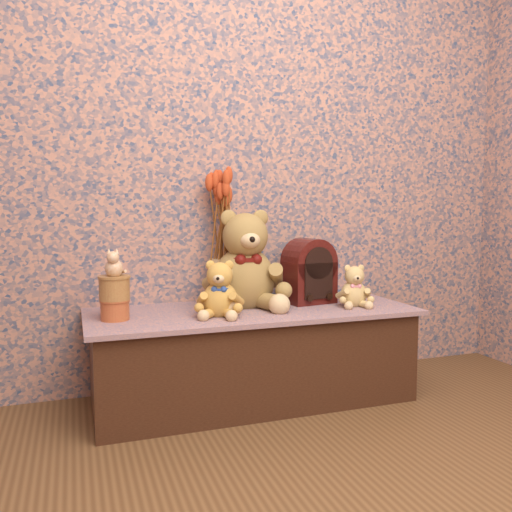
{
  "coord_description": "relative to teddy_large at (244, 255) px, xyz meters",
  "views": [
    {
      "loc": [
        -0.74,
        -0.94,
        0.86
      ],
      "look_at": [
        0.0,
        1.17,
        0.65
      ],
      "focal_mm": 36.94,
      "sensor_mm": 36.0,
      "label": 1
    }
  ],
  "objects": [
    {
      "name": "dried_stalks",
      "position": [
        -0.08,
        0.1,
        0.21
      ],
      "size": [
        0.31,
        0.31,
        0.46
      ],
      "primitive_type": null,
      "rotation": [
        0.0,
        0.0,
        0.35
      ],
      "color": "#BE411E",
      "rests_on": "ceramic_vase"
    },
    {
      "name": "teddy_large",
      "position": [
        0.0,
        0.0,
        0.0
      ],
      "size": [
        0.4,
        0.47,
        0.47
      ],
      "primitive_type": null,
      "rotation": [
        0.0,
        0.0,
        -0.07
      ],
      "color": "olive",
      "rests_on": "display_shelf"
    },
    {
      "name": "ceramic_vase",
      "position": [
        -0.08,
        0.1,
        -0.13
      ],
      "size": [
        0.15,
        0.15,
        0.21
      ],
      "primitive_type": "cylinder",
      "rotation": [
        0.0,
        0.0,
        0.22
      ],
      "color": "tan",
      "rests_on": "display_shelf"
    },
    {
      "name": "cathedral_radio",
      "position": [
        0.32,
        -0.01,
        -0.08
      ],
      "size": [
        0.24,
        0.19,
        0.3
      ],
      "primitive_type": null,
      "rotation": [
        0.0,
        0.0,
        0.15
      ],
      "color": "#3C0D0A",
      "rests_on": "display_shelf"
    },
    {
      "name": "biscuit_tin_lower",
      "position": [
        -0.58,
        -0.11,
        -0.19
      ],
      "size": [
        0.15,
        0.15,
        0.08
      ],
      "primitive_type": "cylinder",
      "rotation": [
        0.0,
        0.0,
        0.39
      ],
      "color": "#C77C3A",
      "rests_on": "display_shelf"
    },
    {
      "name": "biscuit_tin_upper",
      "position": [
        -0.58,
        -0.11,
        -0.11
      ],
      "size": [
        0.15,
        0.15,
        0.09
      ],
      "primitive_type": "cylinder",
      "rotation": [
        0.0,
        0.0,
        0.33
      ],
      "color": "tan",
      "rests_on": "biscuit_tin_lower"
    },
    {
      "name": "cat_figurine",
      "position": [
        -0.58,
        -0.11,
        -0.0
      ],
      "size": [
        0.1,
        0.11,
        0.12
      ],
      "primitive_type": null,
      "rotation": [
        0.0,
        0.0,
        -0.17
      ],
      "color": "silver",
      "rests_on": "biscuit_tin_upper"
    },
    {
      "name": "display_shelf",
      "position": [
        0.01,
        -0.08,
        -0.44
      ],
      "size": [
        1.43,
        0.58,
        0.41
      ],
      "primitive_type": "cube",
      "color": "#3D4C7D",
      "rests_on": "ground"
    },
    {
      "name": "teddy_medium",
      "position": [
        -0.16,
        -0.16,
        -0.11
      ],
      "size": [
        0.27,
        0.29,
        0.25
      ],
      "primitive_type": null,
      "rotation": [
        0.0,
        0.0,
        -0.37
      ],
      "color": "gold",
      "rests_on": "display_shelf"
    },
    {
      "name": "teddy_small",
      "position": [
        0.47,
        -0.15,
        -0.13
      ],
      "size": [
        0.2,
        0.22,
        0.2
      ],
      "primitive_type": null,
      "rotation": [
        0.0,
        0.0,
        -0.23
      ],
      "color": "#D8B866",
      "rests_on": "display_shelf"
    }
  ]
}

